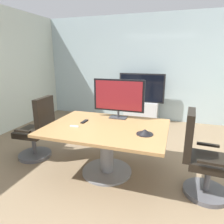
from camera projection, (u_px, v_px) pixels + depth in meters
The scene contains 10 objects.
ground_plane at pixel (114, 176), 2.99m from camera, with size 7.24×7.24×0.00m, color #7A664C.
wall_back_glass_partition at pixel (149, 69), 5.47m from camera, with size 6.03×0.10×2.82m, color #9EB2B7.
conference_table at pixel (107, 138), 2.96m from camera, with size 1.73×1.27×0.75m.
office_chair_left at pixel (38, 133), 3.44m from camera, with size 0.61×0.58×1.09m.
office_chair_right at pixel (201, 161), 2.52m from camera, with size 0.61×0.59×1.09m.
tv_monitor at pixel (119, 96), 3.22m from camera, with size 0.84×0.18×0.64m.
wall_display_unit at pixel (141, 106), 5.43m from camera, with size 1.20×0.36×1.31m.
conference_phone at pixel (145, 132), 2.60m from camera, with size 0.22×0.22×0.07m.
remote_control at pixel (84, 121), 3.10m from camera, with size 0.05×0.17×0.02m, color black.
whiteboard_marker at pixel (74, 126), 2.88m from camera, with size 0.13×0.02×0.02m, color silver.
Camera 1 is at (0.79, -2.50, 1.72)m, focal length 32.04 mm.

